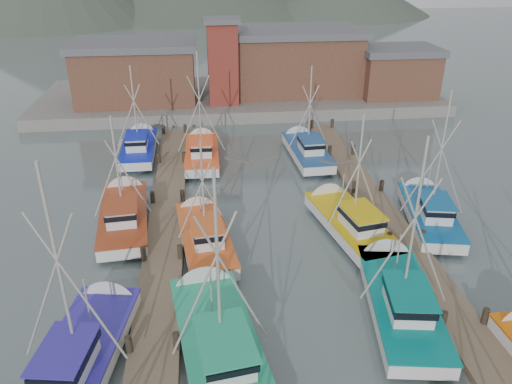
{
  "coord_description": "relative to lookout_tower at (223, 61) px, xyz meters",
  "views": [
    {
      "loc": [
        -4.46,
        -18.65,
        15.92
      ],
      "look_at": [
        -1.38,
        8.33,
        2.6
      ],
      "focal_mm": 35.0,
      "sensor_mm": 36.0,
      "label": 1
    }
  ],
  "objects": [
    {
      "name": "shed_left",
      "position": [
        -9.0,
        2.0,
        -1.21
      ],
      "size": [
        12.72,
        8.48,
        6.2
      ],
      "color": "brown",
      "rests_on": "quay"
    },
    {
      "name": "quay",
      "position": [
        2.0,
        4.0,
        -4.95
      ],
      "size": [
        44.0,
        16.0,
        1.2
      ],
      "primitive_type": "cube",
      "color": "gray",
      "rests_on": "ground"
    },
    {
      "name": "dock_right",
      "position": [
        9.0,
        -28.96,
        -5.34
      ],
      "size": [
        2.3,
        46.0,
        1.5
      ],
      "color": "brown",
      "rests_on": "ground"
    },
    {
      "name": "boat_6",
      "position": [
        -7.83,
        -35.01,
        -4.86
      ],
      "size": [
        4.27,
        9.46,
        10.38
      ],
      "rotation": [
        0.0,
        0.0,
        -0.17
      ],
      "color": "#0F1935",
      "rests_on": "ground"
    },
    {
      "name": "gull_far",
      "position": [
        3.27,
        -32.25,
        2.02
      ],
      "size": [
        1.55,
        0.65,
        0.24
      ],
      "rotation": [
        0.0,
        0.0,
        -0.21
      ],
      "color": "gray",
      "rests_on": "ground"
    },
    {
      "name": "gull_near",
      "position": [
        -1.09,
        -38.47,
        4.9
      ],
      "size": [
        1.54,
        0.61,
        0.24
      ],
      "rotation": [
        0.0,
        0.0,
        -0.04
      ],
      "color": "gray",
      "rests_on": "ground"
    },
    {
      "name": "boat_11",
      "position": [
        11.71,
        -24.87,
        -4.87
      ],
      "size": [
        4.22,
        8.85,
        9.47
      ],
      "rotation": [
        0.0,
        0.0,
        -0.2
      ],
      "color": "#0F1935",
      "rests_on": "ground"
    },
    {
      "name": "distant_hills",
      "position": [
        -10.76,
        89.59,
        -5.55
      ],
      "size": [
        175.0,
        140.0,
        42.0
      ],
      "color": "#40493C",
      "rests_on": "ground"
    },
    {
      "name": "lookout_tower",
      "position": [
        0.0,
        0.0,
        0.0
      ],
      "size": [
        3.6,
        3.6,
        8.5
      ],
      "color": "maroon",
      "rests_on": "quay"
    },
    {
      "name": "boat_8",
      "position": [
        -2.65,
        -26.09,
        -4.87
      ],
      "size": [
        3.59,
        8.72,
        7.55
      ],
      "rotation": [
        0.0,
        0.0,
        0.12
      ],
      "color": "#0F1935",
      "rests_on": "ground"
    },
    {
      "name": "boat_4",
      "position": [
        -2.24,
        -34.96,
        -4.87
      ],
      "size": [
        4.56,
        10.41,
        10.03
      ],
      "rotation": [
        0.0,
        0.0,
        0.15
      ],
      "color": "#0F1935",
      "rests_on": "ground"
    },
    {
      "name": "ground",
      "position": [
        2.0,
        -33.0,
        -5.55
      ],
      "size": [
        260.0,
        260.0,
        0.0
      ],
      "primitive_type": "plane",
      "color": "#4D5D5C",
      "rests_on": "ground"
    },
    {
      "name": "boat_13",
      "position": [
        6.13,
        -13.23,
        -4.87
      ],
      "size": [
        3.42,
        8.69,
        8.51
      ],
      "rotation": [
        0.0,
        0.0,
        0.04
      ],
      "color": "#0F1935",
      "rests_on": "ground"
    },
    {
      "name": "dock_left",
      "position": [
        -5.0,
        -28.96,
        -5.34
      ],
      "size": [
        2.3,
        46.0,
        1.5
      ],
      "color": "brown",
      "rests_on": "ground"
    },
    {
      "name": "boat_14",
      "position": [
        -7.81,
        -10.88,
        -4.87
      ],
      "size": [
        3.45,
        8.55,
        8.37
      ],
      "rotation": [
        0.0,
        0.0,
        0.01
      ],
      "color": "#0F1935",
      "rests_on": "ground"
    },
    {
      "name": "shed_right",
      "position": [
        19.0,
        1.0,
        -1.71
      ],
      "size": [
        8.48,
        6.36,
        5.2
      ],
      "color": "brown",
      "rests_on": "quay"
    },
    {
      "name": "shed_center",
      "position": [
        8.0,
        4.0,
        -0.86
      ],
      "size": [
        14.84,
        9.54,
        6.9
      ],
      "color": "brown",
      "rests_on": "quay"
    },
    {
      "name": "boat_10",
      "position": [
        -7.65,
        -22.94,
        -4.87
      ],
      "size": [
        3.65,
        9.38,
        8.15
      ],
      "rotation": [
        0.0,
        0.0,
        0.09
      ],
      "color": "#0F1935",
      "rests_on": "ground"
    },
    {
      "name": "boat_5",
      "position": [
        6.64,
        -33.0,
        -4.87
      ],
      "size": [
        4.27,
        9.64,
        9.98
      ],
      "rotation": [
        0.0,
        0.0,
        -0.16
      ],
      "color": "#0F1935",
      "rests_on": "ground"
    },
    {
      "name": "boat_12",
      "position": [
        -2.55,
        -12.74,
        -4.87
      ],
      "size": [
        3.82,
        8.59,
        9.68
      ],
      "rotation": [
        0.0,
        0.0,
        -0.02
      ],
      "color": "#0F1935",
      "rests_on": "ground"
    },
    {
      "name": "boat_9",
      "position": [
        6.24,
        -25.57,
        -4.87
      ],
      "size": [
        4.33,
        9.4,
        8.57
      ],
      "rotation": [
        0.0,
        0.0,
        0.18
      ],
      "color": "#0F1935",
      "rests_on": "ground"
    }
  ]
}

